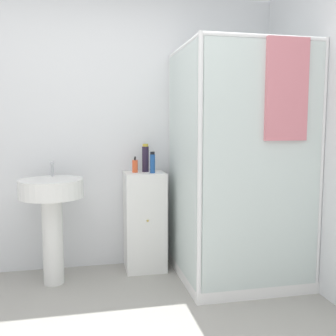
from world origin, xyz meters
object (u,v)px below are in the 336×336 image
(sink, at_px, (52,206))
(shampoo_bottle_blue, at_px, (152,163))
(soap_dispenser, at_px, (135,166))
(shampoo_bottle_tall_black, at_px, (145,158))

(sink, xyz_separation_m, shampoo_bottle_blue, (0.86, 0.11, 0.33))
(soap_dispenser, height_order, shampoo_bottle_tall_black, shampoo_bottle_tall_black)
(shampoo_bottle_blue, bearing_deg, sink, -172.98)
(sink, height_order, shampoo_bottle_tall_black, shampoo_bottle_tall_black)
(soap_dispenser, bearing_deg, sink, -165.39)
(shampoo_bottle_tall_black, bearing_deg, shampoo_bottle_blue, -67.03)
(sink, height_order, shampoo_bottle_blue, shampoo_bottle_blue)
(shampoo_bottle_tall_black, relative_size, shampoo_bottle_blue, 1.34)
(sink, distance_m, soap_dispenser, 0.80)
(sink, xyz_separation_m, shampoo_bottle_tall_black, (0.81, 0.21, 0.36))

